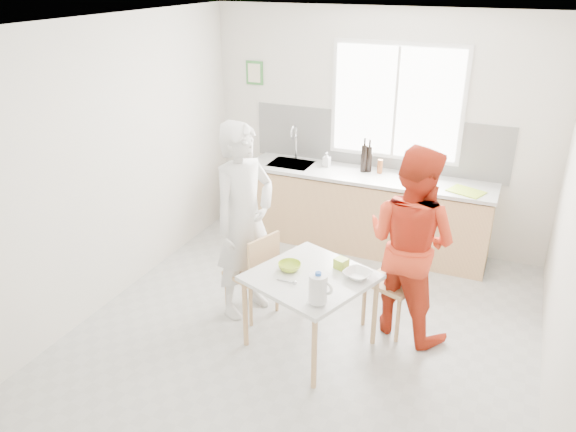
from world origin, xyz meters
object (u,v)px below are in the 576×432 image
chair_left (256,271)px  milk_jug (318,288)px  chair_far (399,274)px  wine_bottle_a (364,158)px  dining_table (311,283)px  bowl_white (358,274)px  wine_bottle_b (369,159)px  bowl_green (290,266)px  person_white (244,222)px  person_red (411,243)px

chair_left → milk_jug: 1.11m
chair_far → wine_bottle_a: wine_bottle_a is taller
dining_table → bowl_white: (0.37, 0.13, 0.10)m
chair_far → milk_jug: size_ratio=3.65×
wine_bottle_a → wine_bottle_b: (0.05, 0.03, -0.01)m
bowl_green → wine_bottle_b: size_ratio=0.66×
chair_left → milk_jug: (0.85, -0.61, 0.36)m
milk_jug → wine_bottle_b: size_ratio=0.85×
chair_left → person_white: bearing=-90.0°
chair_left → bowl_white: 1.05m
chair_left → dining_table: bearing=90.0°
dining_table → person_white: bearing=159.5°
bowl_green → bowl_white: bearing=10.4°
person_white → wine_bottle_a: person_white is taller
wine_bottle_b → milk_jug: bearing=-82.6°
person_white → bowl_white: size_ratio=8.34×
dining_table → chair_left: size_ratio=1.35×
person_red → bowl_white: size_ratio=7.84×
chair_left → chair_far: chair_far is taller
person_white → bowl_white: bearing=-77.5°
bowl_green → wine_bottle_b: (0.09, 2.10, 0.34)m
bowl_green → milk_jug: size_ratio=0.77×
bowl_white → wine_bottle_a: bearing=105.3°
chair_far → bowl_white: size_ratio=4.16×
wine_bottle_b → bowl_green: bearing=-92.4°
person_red → milk_jug: size_ratio=6.89×
bowl_green → milk_jug: 0.58m
chair_far → person_white: bearing=-145.1°
person_white → chair_far: bearing=-55.1°
chair_left → person_red: size_ratio=0.49×
chair_far → bowl_green: (-0.82, -0.62, 0.21)m
bowl_white → bowl_green: bearing=-169.6°
bowl_green → bowl_white: size_ratio=0.88×
person_white → wine_bottle_a: bearing=2.0°
chair_far → person_red: person_red is taller
chair_far → bowl_green: size_ratio=4.72×
bowl_green → wine_bottle_a: wine_bottle_a is taller
bowl_green → milk_jug: bearing=-44.1°
bowl_green → bowl_white: (0.57, 0.11, -0.00)m
person_red → milk_jug: (-0.50, -0.95, -0.05)m
dining_table → milk_jug: (0.21, -0.37, 0.21)m
chair_left → person_red: (1.35, 0.34, 0.41)m
chair_far → wine_bottle_b: bearing=137.0°
person_red → wine_bottle_a: 1.76m
chair_left → milk_jug: bearing=74.6°
dining_table → bowl_green: 0.23m
person_white → milk_jug: person_white is taller
bowl_white → wine_bottle_a: size_ratio=0.70×
person_red → wine_bottle_b: person_red is taller
person_red → bowl_white: (-0.34, -0.45, -0.16)m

